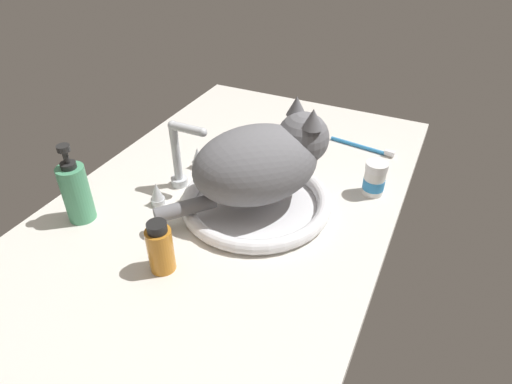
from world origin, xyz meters
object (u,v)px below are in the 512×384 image
(amber_bottle, at_px, (160,248))
(toothbrush, at_px, (363,147))
(faucet, at_px, (180,161))
(soap_pump_bottle, at_px, (76,192))
(cat, at_px, (265,160))
(sink_basin, at_px, (256,201))
(pill_bottle, at_px, (374,179))

(amber_bottle, height_order, toothbrush, amber_bottle)
(faucet, distance_m, soap_pump_bottle, 0.24)
(faucet, xyz_separation_m, cat, (0.02, -0.21, 0.05))
(faucet, relative_size, toothbrush, 1.14)
(amber_bottle, bearing_deg, sink_basin, -17.26)
(pill_bottle, height_order, toothbrush, pill_bottle)
(faucet, bearing_deg, cat, -85.56)
(amber_bottle, bearing_deg, cat, -18.95)
(faucet, relative_size, amber_bottle, 1.89)
(faucet, bearing_deg, toothbrush, -44.29)
(soap_pump_bottle, relative_size, toothbrush, 0.99)
(faucet, height_order, amber_bottle, faucet)
(cat, xyz_separation_m, toothbrush, (0.34, -0.14, -0.11))
(sink_basin, distance_m, faucet, 0.20)
(cat, height_order, soap_pump_bottle, cat)
(cat, bearing_deg, pill_bottle, -55.09)
(faucet, height_order, toothbrush, faucet)
(sink_basin, relative_size, faucet, 1.63)
(cat, relative_size, amber_bottle, 3.24)
(pill_bottle, distance_m, amber_bottle, 0.51)
(sink_basin, distance_m, soap_pump_bottle, 0.38)
(pill_bottle, bearing_deg, faucet, 111.24)
(sink_basin, relative_size, amber_bottle, 3.09)
(amber_bottle, xyz_separation_m, toothbrush, (0.61, -0.23, -0.04))
(toothbrush, bearing_deg, cat, 157.69)
(sink_basin, relative_size, pill_bottle, 4.05)
(soap_pump_bottle, bearing_deg, sink_basin, -58.73)
(cat, bearing_deg, faucet, 94.44)
(faucet, height_order, cat, cat)
(amber_bottle, bearing_deg, pill_bottle, -36.23)
(amber_bottle, bearing_deg, faucet, 25.52)
(sink_basin, xyz_separation_m, pill_bottle, (0.16, -0.23, 0.02))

